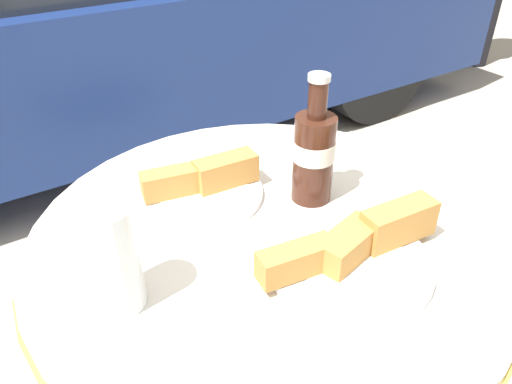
# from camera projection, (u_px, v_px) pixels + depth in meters

# --- Properties ---
(bistro_table) EXTENTS (0.80, 0.80, 0.75)m
(bistro_table) POSITION_uv_depth(u_px,v_px,m) (268.00, 287.00, 0.90)
(bistro_table) COLOR gold
(bistro_table) RESTS_ON ground_plane
(cola_bottle_left) EXTENTS (0.07, 0.07, 0.23)m
(cola_bottle_left) POSITION_uv_depth(u_px,v_px,m) (314.00, 153.00, 0.85)
(cola_bottle_left) COLOR #3D1E14
(cola_bottle_left) RESTS_ON bistro_table
(drinking_glass) EXTENTS (0.07, 0.07, 0.16)m
(drinking_glass) POSITION_uv_depth(u_px,v_px,m) (113.00, 263.00, 0.64)
(drinking_glass) COLOR black
(drinking_glass) RESTS_ON bistro_table
(lunch_plate_near) EXTENTS (0.30, 0.25, 0.07)m
(lunch_plate_near) POSITION_uv_depth(u_px,v_px,m) (353.00, 251.00, 0.74)
(lunch_plate_near) COLOR white
(lunch_plate_near) RESTS_ON bistro_table
(lunch_plate_far) EXTENTS (0.22, 0.22, 0.07)m
(lunch_plate_far) POSITION_uv_depth(u_px,v_px,m) (202.00, 186.00, 0.89)
(lunch_plate_far) COLOR white
(lunch_plate_far) RESTS_ON bistro_table
(parked_car) EXTENTS (4.34, 1.71, 1.32)m
(parked_car) POSITION_uv_depth(u_px,v_px,m) (70.00, 12.00, 2.47)
(parked_car) COLOR navy
(parked_car) RESTS_ON ground_plane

